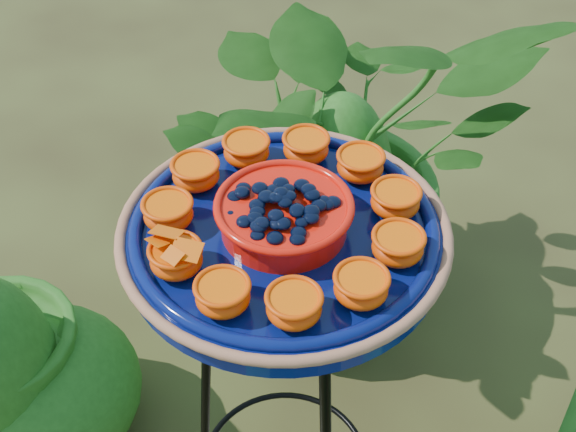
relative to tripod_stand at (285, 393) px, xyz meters
The scene contains 3 objects.
tripod_stand is the anchor object (origin of this frame).
feeder_dish 0.38m from the tripod_stand, 101.89° to the right, with size 0.56×0.56×0.10m.
shrub_back_left 0.75m from the tripod_stand, 129.08° to the left, with size 0.86×0.74×0.95m, color #215115.
Camera 1 is at (0.59, -0.42, 1.68)m, focal length 50.00 mm.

